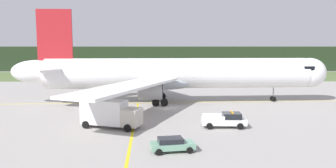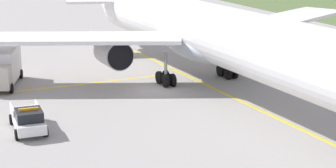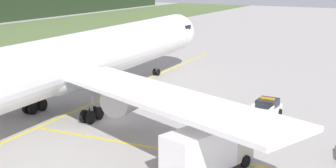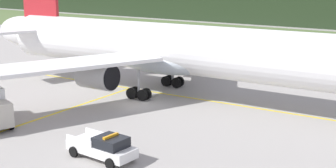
{
  "view_description": "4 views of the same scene",
  "coord_description": "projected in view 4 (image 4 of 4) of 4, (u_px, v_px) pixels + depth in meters",
  "views": [
    {
      "loc": [
        -0.34,
        -49.5,
        9.51
      ],
      "look_at": [
        0.05,
        3.7,
        3.38
      ],
      "focal_mm": 33.98,
      "sensor_mm": 36.0,
      "label": 1
    },
    {
      "loc": [
        46.14,
        -18.06,
        13.65
      ],
      "look_at": [
        7.15,
        -1.7,
        2.48
      ],
      "focal_mm": 60.74,
      "sensor_mm": 36.0,
      "label": 2
    },
    {
      "loc": [
        -34.04,
        -23.87,
        13.35
      ],
      "look_at": [
        5.67,
        -2.7,
        2.56
      ],
      "focal_mm": 49.32,
      "sensor_mm": 36.0,
      "label": 3
    },
    {
      "loc": [
        28.0,
        -34.59,
        12.56
      ],
      "look_at": [
        4.74,
        -1.66,
        3.07
      ],
      "focal_mm": 49.42,
      "sensor_mm": 36.0,
      "label": 4
    }
  ],
  "objects": [
    {
      "name": "ground",
      "position": [
        139.0,
        105.0,
        46.1
      ],
      "size": [
        320.0,
        320.0,
        0.0
      ],
      "primitive_type": "plane",
      "color": "#9C9893"
    },
    {
      "name": "airliner",
      "position": [
        176.0,
        50.0,
        48.43
      ],
      "size": [
        54.41,
        48.87,
        15.82
      ],
      "color": "white",
      "rests_on": "ground"
    },
    {
      "name": "ops_pickup_truck",
      "position": [
        104.0,
        147.0,
        32.23
      ],
      "size": [
        5.31,
        2.37,
        1.94
      ],
      "color": "white",
      "rests_on": "ground"
    },
    {
      "name": "grass_verge",
      "position": [
        318.0,
        41.0,
        91.01
      ],
      "size": [
        320.0,
        34.47,
        0.04
      ],
      "primitive_type": "cube",
      "color": "#526839",
      "rests_on": "ground"
    },
    {
      "name": "taxiway_centerline_main",
      "position": [
        182.0,
        96.0,
        49.18
      ],
      "size": [
        71.43,
        4.11,
        0.01
      ],
      "primitive_type": "cube",
      "rotation": [
        0.0,
        0.0,
        0.05
      ],
      "color": "yellow",
      "rests_on": "ground"
    }
  ]
}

